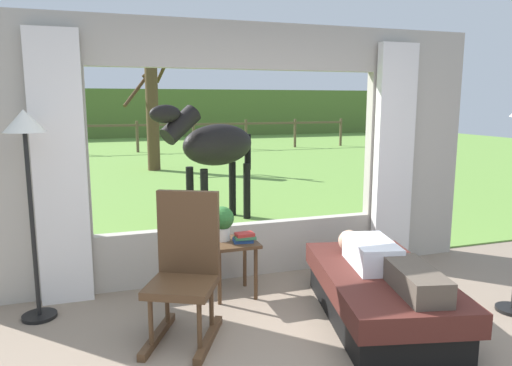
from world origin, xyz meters
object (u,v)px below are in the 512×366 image
object	(u,v)px
reclining_person	(385,261)
potted_plant	(222,221)
rocking_chair	(185,268)
recliner_sofa	(380,295)
side_table	(233,251)
pasture_tree	(152,114)
book_stack	(244,238)
floor_lamp_left	(26,152)
horse	(214,146)

from	to	relation	value
reclining_person	potted_plant	xyz separation A→B (m)	(-1.09, 1.00, 0.18)
reclining_person	rocking_chair	bearing A→B (deg)	-177.68
reclining_person	recliner_sofa	bearing A→B (deg)	103.00
side_table	pasture_tree	world-z (taller)	pasture_tree
book_stack	pasture_tree	distance (m)	8.64
floor_lamp_left	reclining_person	bearing A→B (deg)	-20.13
reclining_person	rocking_chair	xyz separation A→B (m)	(-1.56, 0.29, 0.02)
horse	side_table	bearing A→B (deg)	142.14
book_stack	horse	world-z (taller)	horse
rocking_chair	floor_lamp_left	size ratio (longest dim) A/B	0.65
potted_plant	pasture_tree	world-z (taller)	pasture_tree
side_table	floor_lamp_left	distance (m)	1.94
potted_plant	pasture_tree	bearing A→B (deg)	87.67
rocking_chair	pasture_tree	size ratio (longest dim) A/B	0.37
potted_plant	recliner_sofa	bearing A→B (deg)	-41.10
pasture_tree	potted_plant	bearing A→B (deg)	-92.33
side_table	floor_lamp_left	size ratio (longest dim) A/B	0.30
reclining_person	potted_plant	size ratio (longest dim) A/B	4.46
side_table	horse	bearing A→B (deg)	79.84
potted_plant	rocking_chair	bearing A→B (deg)	-123.87
floor_lamp_left	horse	xyz separation A→B (m)	(2.15, 2.59, -0.24)
horse	book_stack	bearing A→B (deg)	144.31
reclining_person	side_table	bearing A→B (deg)	150.06
book_stack	horse	size ratio (longest dim) A/B	0.12
recliner_sofa	pasture_tree	world-z (taller)	pasture_tree
horse	reclining_person	bearing A→B (deg)	160.88
potted_plant	horse	xyz separation A→B (m)	(0.55, 2.57, 0.45)
recliner_sofa	potted_plant	size ratio (longest dim) A/B	5.81
floor_lamp_left	pasture_tree	bearing A→B (deg)	77.14
book_stack	side_table	bearing A→B (deg)	145.86
book_stack	floor_lamp_left	bearing A→B (deg)	176.54
book_stack	potted_plant	bearing A→B (deg)	144.58
rocking_chair	horse	distance (m)	3.49
recliner_sofa	floor_lamp_left	world-z (taller)	floor_lamp_left
side_table	potted_plant	distance (m)	0.29
floor_lamp_left	horse	bearing A→B (deg)	50.34
recliner_sofa	reclining_person	size ratio (longest dim) A/B	1.30
reclining_person	book_stack	size ratio (longest dim) A/B	6.68
recliner_sofa	horse	xyz separation A→B (m)	(-0.54, 3.52, 0.94)
rocking_chair	side_table	xyz separation A→B (m)	(0.55, 0.64, -0.12)
side_table	recliner_sofa	bearing A→B (deg)	-41.42
side_table	potted_plant	xyz separation A→B (m)	(-0.08, 0.06, 0.28)
recliner_sofa	reclining_person	world-z (taller)	reclining_person
recliner_sofa	rocking_chair	world-z (taller)	rocking_chair
recliner_sofa	side_table	world-z (taller)	side_table
reclining_person	book_stack	bearing A→B (deg)	149.28
book_stack	pasture_tree	xyz separation A→B (m)	(0.17, 8.59, 0.90)
side_table	horse	size ratio (longest dim) A/B	0.30
recliner_sofa	reclining_person	bearing A→B (deg)	-77.00
recliner_sofa	reclining_person	distance (m)	0.31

